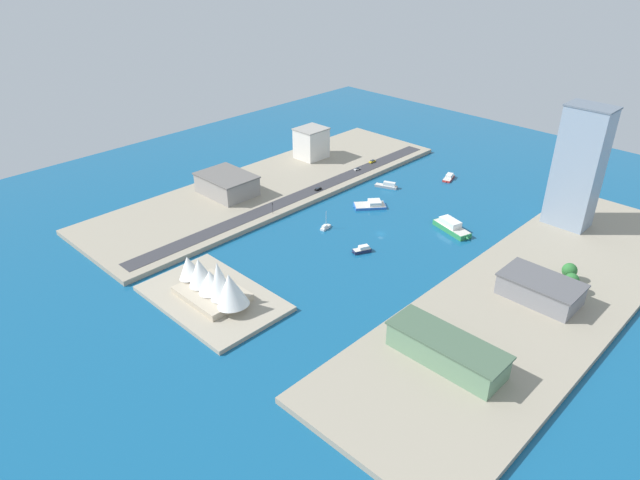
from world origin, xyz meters
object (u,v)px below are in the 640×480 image
Objects in this scene: patrol_launch_navy at (362,250)px; warehouse_low_gray at (540,289)px; terminal_long_green at (446,350)px; opera_landmark at (213,282)px; traffic_light_waterfront at (273,206)px; yacht_sleek_gray at (387,185)px; taxi_yellow_cab at (372,161)px; catamaran_blue at (371,205)px; hotel_broad_white at (311,143)px; suv_black at (318,189)px; ferry_green_doubledeck at (452,227)px; tower_tall_glass at (578,168)px; sailboat_small_white at (326,227)px; tugboat_red at (449,177)px; van_white at (357,169)px; carpark_squat_concrete at (227,184)px.

warehouse_low_gray is (-82.62, -19.43, 6.11)m from patrol_launch_navy.
opera_landmark is (94.01, 34.49, 2.31)m from terminal_long_green.
terminal_long_green is 141.45m from traffic_light_waterfront.
yacht_sleek_gray is 133.67m from warehouse_low_gray.
traffic_light_waterfront reaches higher than taxi_yellow_cab.
yacht_sleek_gray is at bearing -22.75° from warehouse_low_gray.
warehouse_low_gray reaches higher than catamaran_blue.
suv_black is (-41.98, 36.24, -9.42)m from hotel_broad_white.
ferry_green_doubledeck reaches higher than taxi_yellow_cab.
hotel_broad_white is 170.61m from tower_tall_glass.
catamaran_blue is 4.19× the size of suv_black.
warehouse_low_gray is at bearing -172.88° from sailboat_small_white.
sailboat_small_white reaches higher than yacht_sleek_gray.
patrol_launch_navy is 2.23× the size of suv_black.
van_white is at bearing 35.70° from tugboat_red.
traffic_light_waterfront reaches higher than ferry_green_doubledeck.
yacht_sleek_gray is at bearing 172.17° from van_white.
tugboat_red is at bearing -79.26° from patrol_launch_navy.
traffic_light_waterfront is at bearing -59.09° from opera_landmark.
ferry_green_doubledeck is 0.75× the size of carpark_squat_concrete.
patrol_launch_navy is 79.27m from opera_landmark.
opera_landmark reaches higher than ferry_green_doubledeck.
opera_landmark is at bearing 20.15° from terminal_long_green.
yacht_sleek_gray is 109.59m from tower_tall_glass.
suv_black is (-35.36, -40.79, -5.03)m from carpark_squat_concrete.
catamaran_blue is 57.66m from traffic_light_waterfront.
opera_landmark is at bearing 107.25° from taxi_yellow_cab.
warehouse_low_gray reaches higher than taxi_yellow_cab.
ferry_green_doubledeck is 4.79× the size of taxi_yellow_cab.
traffic_light_waterfront is at bearing -178.83° from carpark_squat_concrete.
hotel_broad_white is 43.26m from taxi_yellow_cab.
hotel_broad_white reaches higher than sailboat_small_white.
traffic_light_waterfront is at bearing 71.04° from tugboat_red.
tower_tall_glass reaches higher than terminal_long_green.
suv_black is (34.44, 8.80, 2.12)m from catamaran_blue.
catamaran_blue is 0.31× the size of tower_tall_glass.
yacht_sleek_gray is at bearing -104.39° from traffic_light_waterfront.
tower_tall_glass is at bearing -114.45° from opera_landmark.
terminal_long_green is (-97.13, 151.60, 6.57)m from tugboat_red.
ferry_green_doubledeck is (-49.31, -7.09, 1.04)m from catamaran_blue.
catamaran_blue is 3.02× the size of traffic_light_waterfront.
patrol_launch_navy is 0.24× the size of opera_landmark.
terminal_long_green reaches higher than tugboat_red.
patrol_launch_navy is 115.70m from taxi_yellow_cab.
catamaran_blue is at bearing 129.31° from taxi_yellow_cab.
sailboat_small_white is 79.46m from van_white.
sailboat_small_white is 113.95m from warehouse_low_gray.
suv_black is at bearing -130.92° from carpark_squat_concrete.
taxi_yellow_cab is at bearing 1.71° from tower_tall_glass.
terminal_long_green is (-57.06, 92.53, 5.32)m from ferry_green_doubledeck.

